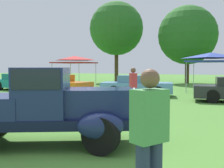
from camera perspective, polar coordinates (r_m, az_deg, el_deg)
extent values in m
plane|color=#4C8433|center=(5.94, -13.55, -13.28)|extent=(120.00, 120.00, 0.00)
cube|color=black|center=(6.23, -15.09, -7.22)|extent=(4.44, 3.36, 0.20)
cube|color=navy|center=(6.03, -3.14, -3.80)|extent=(1.91, 1.73, 0.60)
ellipsoid|color=silver|center=(6.08, 4.57, -3.92)|extent=(0.39, 0.53, 0.68)
cube|color=navy|center=(6.12, -14.12, -1.53)|extent=(1.57, 1.70, 1.04)
cube|color=black|center=(6.10, -14.16, 1.28)|extent=(1.50, 1.68, 0.40)
ellipsoid|color=navy|center=(6.80, -2.52, -6.20)|extent=(0.98, 0.76, 0.52)
ellipsoid|color=navy|center=(5.38, -2.39, -8.79)|extent=(0.98, 0.76, 0.52)
sphere|color=silver|center=(6.51, 4.47, -2.72)|extent=(0.18, 0.18, 0.18)
sphere|color=silver|center=(5.65, 5.64, -3.69)|extent=(0.18, 0.18, 0.18)
cylinder|color=black|center=(6.83, -2.52, -7.68)|extent=(0.76, 0.24, 0.76)
cylinder|color=black|center=(5.42, -2.38, -10.65)|extent=(0.76, 0.24, 0.76)
cube|color=silver|center=(7.59, -21.62, -7.56)|extent=(0.99, 1.44, 0.12)
cube|color=teal|center=(21.57, -18.60, 0.13)|extent=(4.38, 1.91, 0.60)
cube|color=#146A6E|center=(21.68, -18.93, 1.47)|extent=(1.96, 1.54, 0.44)
cylinder|color=black|center=(20.11, -17.76, -0.60)|extent=(0.64, 0.22, 0.64)
cylinder|color=black|center=(22.07, -22.32, -0.34)|extent=(0.64, 0.22, 0.64)
cube|color=orange|center=(17.96, -11.20, -0.40)|extent=(4.76, 2.28, 0.60)
cube|color=#BB5914|center=(18.06, -11.63, 1.21)|extent=(2.19, 1.70, 0.44)
cylinder|color=black|center=(16.46, -9.73, -1.36)|extent=(0.64, 0.22, 0.64)
cylinder|color=black|center=(18.46, -15.91, -0.92)|extent=(0.64, 0.22, 0.64)
cube|color=#669EDB|center=(16.41, 5.18, -0.71)|extent=(4.45, 2.76, 0.60)
cube|color=#517EAF|center=(16.39, 4.61, 1.04)|extent=(2.15, 1.89, 0.44)
cylinder|color=black|center=(15.59, 9.48, -1.63)|extent=(0.64, 0.22, 0.64)
cylinder|color=black|center=(15.82, 0.42, -1.51)|extent=(0.64, 0.22, 0.64)
cylinder|color=black|center=(13.81, 20.24, -2.46)|extent=(0.64, 0.22, 0.64)
cube|color=#4C9351|center=(3.14, 7.82, -6.56)|extent=(0.40, 0.47, 0.60)
sphere|color=brown|center=(3.09, 7.88, 1.12)|extent=(0.22, 0.22, 0.22)
cylinder|color=#283351|center=(11.53, 4.28, -2.85)|extent=(0.16, 0.16, 0.86)
cylinder|color=#283351|center=(11.34, 4.53, -2.96)|extent=(0.16, 0.16, 0.86)
cube|color=#D1333D|center=(11.37, 4.42, 0.76)|extent=(0.43, 0.46, 0.60)
sphere|color=brown|center=(11.36, 4.43, 2.87)|extent=(0.22, 0.22, 0.22)
cylinder|color=#B7B7BC|center=(25.21, -3.38, 1.97)|extent=(0.05, 0.05, 2.05)
cylinder|color=#B7B7BC|center=(22.82, -6.87, 1.79)|extent=(0.05, 0.05, 2.05)
cylinder|color=#B7B7BC|center=(26.71, -8.62, 2.02)|extent=(0.05, 0.05, 2.05)
cylinder|color=#B7B7BC|center=(24.46, -12.37, 1.85)|extent=(0.05, 0.05, 2.05)
cube|color=red|center=(24.75, -7.83, 4.40)|extent=(3.11, 3.11, 0.10)
pyramid|color=red|center=(24.76, -7.84, 5.37)|extent=(3.05, 3.05, 0.38)
cylinder|color=#B7B7BC|center=(21.71, 16.58, 1.58)|extent=(0.05, 0.05, 2.05)
cylinder|color=#B7B7BC|center=(19.00, 15.18, 1.35)|extent=(0.05, 0.05, 2.05)
cube|color=#2D429E|center=(20.14, 19.84, 4.43)|extent=(3.06, 3.06, 0.10)
pyramid|color=#2D429E|center=(20.16, 19.87, 5.63)|extent=(3.00, 3.00, 0.38)
cylinder|color=#47331E|center=(32.35, 0.92, 4.49)|extent=(0.44, 0.44, 4.50)
sphere|color=#286623|center=(32.66, 0.93, 11.46)|extent=(6.24, 6.24, 6.24)
cylinder|color=#47331E|center=(30.31, 15.33, 3.38)|extent=(0.44, 0.44, 3.39)
sphere|color=#286623|center=(30.50, 15.44, 9.77)|extent=(6.20, 6.20, 6.20)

